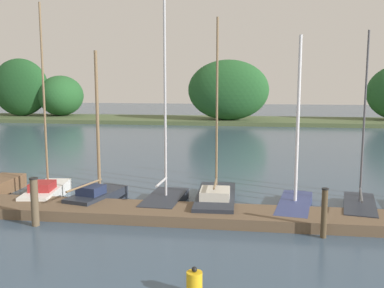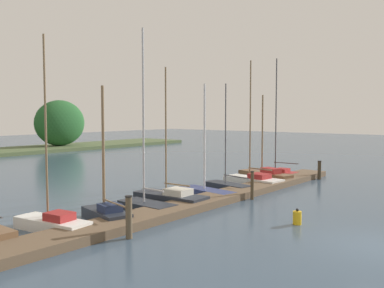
# 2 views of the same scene
# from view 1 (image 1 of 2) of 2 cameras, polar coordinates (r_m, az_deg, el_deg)

# --- Properties ---
(dock_pier) EXTENTS (29.69, 1.80, 0.35)m
(dock_pier) POSITION_cam_1_polar(r_m,az_deg,el_deg) (14.74, -1.01, -9.01)
(dock_pier) COLOR brown
(dock_pier) RESTS_ON ground
(far_shore) EXTENTS (71.24, 8.24, 7.01)m
(far_shore) POSITION_cam_1_polar(r_m,az_deg,el_deg) (49.07, -3.90, 6.03)
(far_shore) COLOR #4C5B38
(far_shore) RESTS_ON ground
(sailboat_3) EXTENTS (1.47, 3.50, 7.39)m
(sailboat_3) POSITION_cam_1_polar(r_m,az_deg,el_deg) (18.07, -18.18, -5.59)
(sailboat_3) COLOR white
(sailboat_3) RESTS_ON ground
(sailboat_4) EXTENTS (1.68, 3.22, 5.58)m
(sailboat_4) POSITION_cam_1_polar(r_m,az_deg,el_deg) (16.73, -12.04, -6.31)
(sailboat_4) COLOR #232833
(sailboat_4) RESTS_ON ground
(sailboat_5) EXTENTS (1.36, 3.08, 8.29)m
(sailboat_5) POSITION_cam_1_polar(r_m,az_deg,el_deg) (16.23, -3.45, -6.67)
(sailboat_5) COLOR #232833
(sailboat_5) RESTS_ON ground
(sailboat_6) EXTENTS (1.48, 4.16, 6.71)m
(sailboat_6) POSITION_cam_1_polar(r_m,az_deg,el_deg) (16.15, 3.10, -6.92)
(sailboat_6) COLOR #232833
(sailboat_6) RESTS_ON ground
(sailboat_7) EXTENTS (1.59, 3.75, 6.04)m
(sailboat_7) POSITION_cam_1_polar(r_m,az_deg,el_deg) (15.98, 13.12, -7.31)
(sailboat_7) COLOR navy
(sailboat_7) RESTS_ON ground
(sailboat_8) EXTENTS (1.59, 3.38, 6.18)m
(sailboat_8) POSITION_cam_1_polar(r_m,az_deg,el_deg) (16.45, 20.76, -7.42)
(sailboat_8) COLOR #232833
(sailboat_8) RESTS_ON ground
(mooring_piling_1) EXTENTS (0.27, 0.27, 1.54)m
(mooring_piling_1) POSITION_cam_1_polar(r_m,az_deg,el_deg) (14.79, -19.61, -7.02)
(mooring_piling_1) COLOR brown
(mooring_piling_1) RESTS_ON ground
(mooring_piling_2) EXTENTS (0.20, 0.20, 1.48)m
(mooring_piling_2) POSITION_cam_1_polar(r_m,az_deg,el_deg) (13.48, 16.66, -8.50)
(mooring_piling_2) COLOR #4C3D28
(mooring_piling_2) RESTS_ON ground
(channel_buoy_0) EXTENTS (0.34, 0.34, 0.65)m
(channel_buoy_0) POSITION_cam_1_polar(r_m,az_deg,el_deg) (9.83, 0.31, -17.53)
(channel_buoy_0) COLOR gold
(channel_buoy_0) RESTS_ON ground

